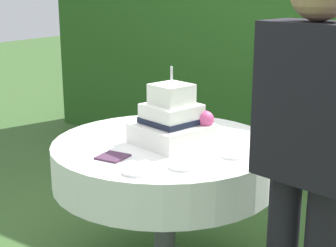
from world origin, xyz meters
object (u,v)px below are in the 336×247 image
object	(u,v)px
standing_person	(308,157)
cake_table	(165,163)
napkin_stack	(113,157)
serving_plate_far	(232,156)
wedding_cake	(173,122)
serving_plate_left	(137,172)
serving_plate_near	(182,166)

from	to	relation	value
standing_person	cake_table	bearing A→B (deg)	157.73
napkin_stack	serving_plate_far	bearing A→B (deg)	35.44
wedding_cake	standing_person	distance (m)	0.89
serving_plate_far	standing_person	xyz separation A→B (m)	(0.47, -0.34, 0.18)
cake_table	serving_plate_far	xyz separation A→B (m)	(0.39, -0.01, 0.12)
serving_plate_left	napkin_stack	distance (m)	0.23
serving_plate_near	standing_person	world-z (taller)	standing_person
serving_plate_left	napkin_stack	size ratio (longest dim) A/B	0.98
wedding_cake	standing_person	xyz separation A→B (m)	(0.81, -0.36, 0.07)
serving_plate_far	wedding_cake	bearing A→B (deg)	176.38
cake_table	wedding_cake	xyz separation A→B (m)	(0.04, 0.01, 0.23)
cake_table	standing_person	xyz separation A→B (m)	(0.86, -0.35, 0.30)
serving_plate_near	serving_plate_far	distance (m)	0.27
napkin_stack	serving_plate_near	bearing A→B (deg)	11.91
cake_table	serving_plate_near	xyz separation A→B (m)	(0.28, -0.26, 0.12)
wedding_cake	napkin_stack	bearing A→B (deg)	-106.68
napkin_stack	standing_person	world-z (taller)	standing_person
napkin_stack	serving_plate_left	bearing A→B (deg)	-23.97
wedding_cake	serving_plate_left	bearing A→B (deg)	-75.93
serving_plate_left	standing_person	size ratio (longest dim) A/B	0.08
serving_plate_near	napkin_stack	world-z (taller)	serving_plate_near
serving_plate_left	standing_person	bearing A→B (deg)	6.29
wedding_cake	serving_plate_near	distance (m)	0.37
wedding_cake	serving_plate_left	world-z (taller)	wedding_cake
serving_plate_near	serving_plate_far	xyz separation A→B (m)	(0.11, 0.25, 0.00)
cake_table	serving_plate_near	bearing A→B (deg)	-43.58
serving_plate_near	napkin_stack	distance (m)	0.34
serving_plate_near	standing_person	xyz separation A→B (m)	(0.58, -0.09, 0.18)
wedding_cake	serving_plate_far	size ratio (longest dim) A/B	3.82
serving_plate_far	serving_plate_left	size ratio (longest dim) A/B	0.84
wedding_cake	serving_plate_near	size ratio (longest dim) A/B	3.17
cake_table	napkin_stack	size ratio (longest dim) A/B	9.15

